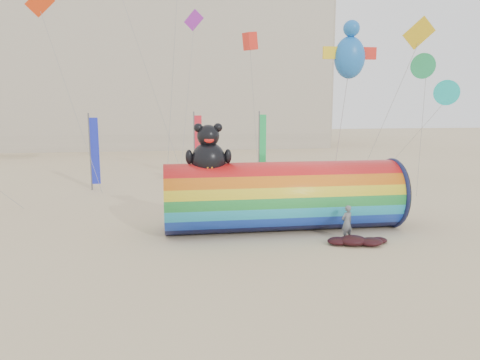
{
  "coord_description": "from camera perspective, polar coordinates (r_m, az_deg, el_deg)",
  "views": [
    {
      "loc": [
        -2.64,
        -19.42,
        5.96
      ],
      "look_at": [
        0.5,
        1.5,
        2.4
      ],
      "focal_mm": 35.0,
      "sensor_mm": 36.0,
      "label": 1
    }
  ],
  "objects": [
    {
      "name": "kite_handler",
      "position": [
        20.8,
        12.89,
        -5.12
      ],
      "size": [
        0.67,
        0.56,
        1.56
      ],
      "primitive_type": "imported",
      "rotation": [
        0.0,
        0.0,
        3.52
      ],
      "color": "slate",
      "rests_on": "ground"
    },
    {
      "name": "festival_banners",
      "position": [
        35.92,
        -6.1,
        4.19
      ],
      "size": [
        13.33,
        5.67,
        5.2
      ],
      "color": "#59595E",
      "rests_on": "ground"
    },
    {
      "name": "windsock_assembly",
      "position": [
        21.89,
        5.28,
        -1.74
      ],
      "size": [
        11.04,
        3.36,
        5.09
      ],
      "color": "red",
      "rests_on": "ground"
    },
    {
      "name": "fabric_bundle",
      "position": [
        20.44,
        14.09,
        -7.19
      ],
      "size": [
        2.62,
        1.35,
        0.41
      ],
      "color": "#36090F",
      "rests_on": "ground"
    },
    {
      "name": "hotel_building",
      "position": [
        66.19,
        -17.09,
        12.9
      ],
      "size": [
        60.4,
        15.4,
        20.6
      ],
      "color": "#B7AD99",
      "rests_on": "ground"
    },
    {
      "name": "ground",
      "position": [
        20.49,
        -0.77,
        -7.36
      ],
      "size": [
        160.0,
        160.0,
        0.0
      ],
      "primitive_type": "plane",
      "color": "#CCB58C",
      "rests_on": "ground"
    }
  ]
}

